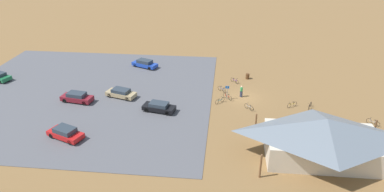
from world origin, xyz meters
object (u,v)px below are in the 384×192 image
(bicycle_black_yard_right, at_px, (310,106))
(bicycle_white_near_sign, at_px, (249,107))
(bicycle_blue_mid_cluster, at_px, (222,89))
(bicycle_red_edge_north, at_px, (227,97))
(car_blue_near_entry, at_px, (145,64))
(car_tan_second_row, at_px, (121,93))
(car_maroon_aisle_side, at_px, (77,97))
(bicycle_teal_edge_south, at_px, (220,101))
(visitor_by_pavilion, at_px, (241,91))
(lot_sign, at_px, (227,90))
(car_red_back_corner, at_px, (65,133))
(bicycle_yellow_back_row, at_px, (292,105))
(bike_pavilion, at_px, (324,137))
(car_black_front_row, at_px, (159,107))
(bicycle_silver_front_row, at_px, (373,122))
(trash_bin, at_px, (248,76))
(bicycle_purple_yard_left, at_px, (235,81))

(bicycle_black_yard_right, bearing_deg, bicycle_white_near_sign, 9.17)
(bicycle_white_near_sign, distance_m, bicycle_blue_mid_cluster, 6.58)
(bicycle_red_edge_north, xyz_separation_m, car_blue_near_entry, (14.68, -10.95, 0.34))
(car_tan_second_row, bearing_deg, car_maroon_aisle_side, 19.97)
(bicycle_black_yard_right, distance_m, bicycle_teal_edge_south, 12.40)
(bicycle_teal_edge_south, height_order, visitor_by_pavilion, visitor_by_pavilion)
(lot_sign, relative_size, visitor_by_pavilion, 1.26)
(bicycle_blue_mid_cluster, relative_size, car_red_back_corner, 0.27)
(bicycle_yellow_back_row, bearing_deg, bike_pavilion, 96.39)
(car_black_front_row, bearing_deg, lot_sign, -152.91)
(bicycle_white_near_sign, distance_m, car_maroon_aisle_side, 24.21)
(bicycle_silver_front_row, height_order, car_black_front_row, car_black_front_row)
(bicycle_white_near_sign, xyz_separation_m, car_blue_near_entry, (17.64, -13.83, 0.36))
(bicycle_red_edge_north, bearing_deg, visitor_by_pavilion, -154.07)
(lot_sign, xyz_separation_m, car_red_back_corner, (18.75, 12.25, -0.68))
(trash_bin, bearing_deg, bicycle_teal_edge_south, 65.05)
(car_black_front_row, bearing_deg, bicycle_black_yard_right, -171.23)
(bicycle_silver_front_row, relative_size, visitor_by_pavilion, 0.73)
(car_blue_near_entry, xyz_separation_m, car_red_back_corner, (4.17, 23.26, 0.01))
(bicycle_white_near_sign, bearing_deg, bicycle_yellow_back_row, -167.22)
(car_blue_near_entry, xyz_separation_m, car_maroon_aisle_side, (6.56, 14.08, 0.03))
(trash_bin, bearing_deg, lot_sign, 67.32)
(bicycle_black_yard_right, bearing_deg, bicycle_silver_front_row, 150.96)
(trash_bin, height_order, bicycle_purple_yard_left, trash_bin)
(bicycle_red_edge_north, distance_m, car_maroon_aisle_side, 21.47)
(bicycle_silver_front_row, xyz_separation_m, car_tan_second_row, (33.76, -4.37, 0.32))
(bike_pavilion, bearing_deg, bicycle_yellow_back_row, -83.61)
(lot_sign, distance_m, car_black_front_row, 10.19)
(bicycle_blue_mid_cluster, distance_m, bicycle_red_edge_north, 2.61)
(car_black_front_row, bearing_deg, bicycle_blue_mid_cluster, -139.11)
(bicycle_red_edge_north, bearing_deg, bicycle_yellow_back_row, 170.23)
(car_tan_second_row, bearing_deg, car_blue_near_entry, -93.70)
(lot_sign, height_order, bicycle_black_yard_right, lot_sign)
(bicycle_silver_front_row, xyz_separation_m, car_red_back_corner, (37.15, 6.91, 0.36))
(car_red_back_corner, bearing_deg, bicycle_blue_mid_cluster, -140.56)
(bicycle_black_yard_right, distance_m, car_black_front_row, 20.72)
(bicycle_blue_mid_cluster, relative_size, car_black_front_row, 0.28)
(bicycle_teal_edge_south, bearing_deg, car_tan_second_row, -1.26)
(bicycle_white_near_sign, xyz_separation_m, car_maroon_aisle_side, (24.20, 0.26, 0.38))
(bicycle_black_yard_right, xyz_separation_m, car_maroon_aisle_side, (32.57, 1.61, 0.39))
(trash_bin, relative_size, car_red_back_corner, 0.19)
(car_black_front_row, height_order, car_red_back_corner, car_red_back_corner)
(lot_sign, relative_size, car_blue_near_entry, 0.45)
(bicycle_purple_yard_left, distance_m, bicycle_silver_front_row, 20.63)
(car_tan_second_row, bearing_deg, bicycle_teal_edge_south, 178.74)
(bicycle_teal_edge_south, height_order, bicycle_red_edge_north, bicycle_red_edge_north)
(lot_sign, distance_m, car_tan_second_row, 15.41)
(bike_pavilion, bearing_deg, trash_bin, -71.27)
(car_red_back_corner, height_order, visitor_by_pavilion, visitor_by_pavilion)
(car_tan_second_row, height_order, car_maroon_aisle_side, car_maroon_aisle_side)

